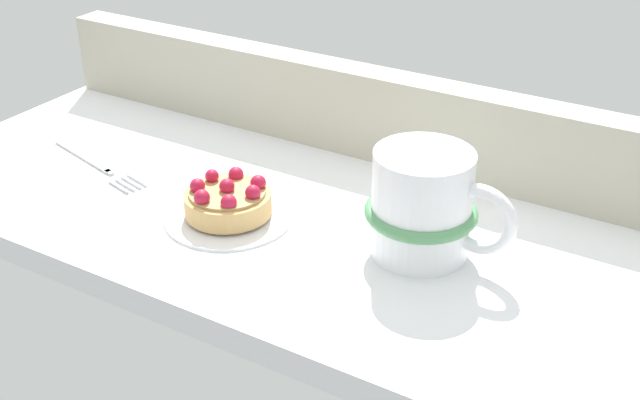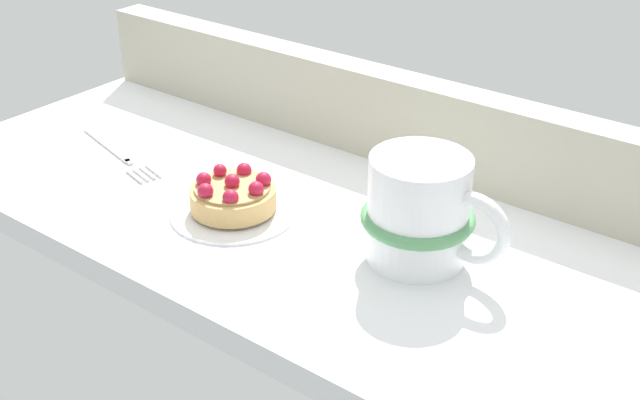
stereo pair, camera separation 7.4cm
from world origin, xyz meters
TOP-DOWN VIEW (x-y plane):
  - ground_plane at (0.00, 0.00)cm, footprint 82.30×34.92cm
  - window_rail_back at (0.00, 15.57)cm, footprint 80.66×3.79cm
  - dessert_plate at (-4.14, -3.91)cm, footprint 12.27×12.27cm
  - raspberry_tart at (-4.12, -3.93)cm, footprint 8.27×8.27cm
  - coffee_mug at (14.12, -0.12)cm, footprint 13.53×9.90cm
  - dessert_fork at (-22.86, -2.28)cm, footprint 15.97×5.62cm

SIDE VIEW (x-z plane):
  - ground_plane at x=0.00cm, z-range -2.64..0.00cm
  - dessert_plate at x=-4.14cm, z-range -0.02..0.60cm
  - dessert_fork at x=-22.86cm, z-range 0.00..0.60cm
  - raspberry_tart at x=-4.12cm, z-range 0.22..3.75cm
  - coffee_mug at x=14.12cm, z-range -0.10..9.56cm
  - window_rail_back at x=0.00cm, z-range 0.00..9.52cm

